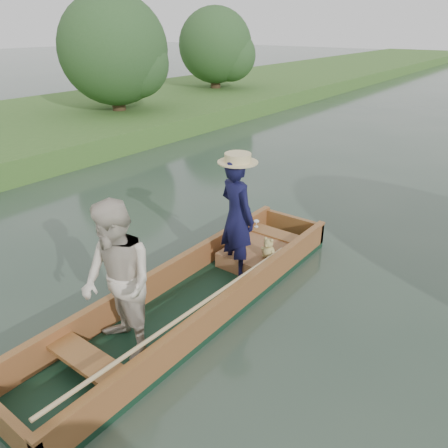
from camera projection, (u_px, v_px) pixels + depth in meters
The scene contains 3 objects.
ground at pixel (195, 308), 5.54m from camera, with size 120.00×120.00×0.00m, color #283D30.
trees_far at pixel (437, 64), 9.24m from camera, with size 22.68×14.66×4.63m.
punt at pixel (184, 271), 5.16m from camera, with size 1.12×5.00×1.80m.
Camera 1 is at (3.05, -3.43, 3.29)m, focal length 35.00 mm.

